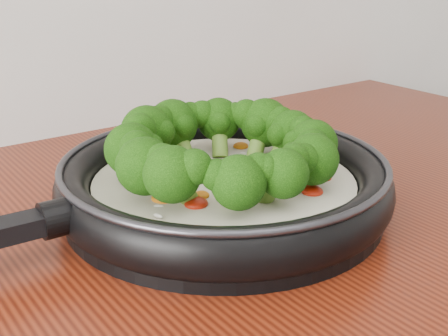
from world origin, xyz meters
TOP-DOWN VIEW (x-y plane):
  - skillet at (0.13, 1.12)m, footprint 0.57×0.38m

SIDE VIEW (x-z plane):
  - skillet at x=0.13m, z-range 0.89..1.00m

